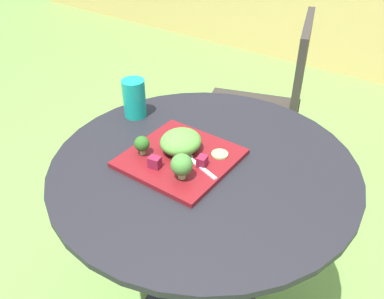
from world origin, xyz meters
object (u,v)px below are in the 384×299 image
patio_chair (270,102)px  drinking_glass (134,100)px  fork (193,161)px  salad_plate (180,158)px

patio_chair → drinking_glass: size_ratio=7.33×
drinking_glass → fork: 0.33m
salad_plate → drinking_glass: (-0.27, 0.11, 0.05)m
patio_chair → drinking_glass: 0.76m
patio_chair → salad_plate: patio_chair is taller
patio_chair → salad_plate: bearing=-82.3°
patio_chair → drinking_glass: bearing=-102.7°
patio_chair → salad_plate: (0.11, -0.81, 0.21)m
drinking_glass → salad_plate: bearing=-22.7°
patio_chair → fork: size_ratio=5.92×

